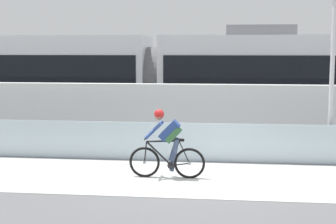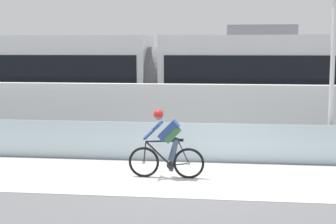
% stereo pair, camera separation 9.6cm
% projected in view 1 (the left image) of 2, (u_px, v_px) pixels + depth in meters
% --- Properties ---
extents(ground_plane, '(200.00, 200.00, 0.00)m').
position_uv_depth(ground_plane, '(195.00, 179.00, 11.59)').
color(ground_plane, slate).
extents(bike_path_deck, '(32.00, 3.20, 0.01)m').
position_uv_depth(bike_path_deck, '(195.00, 178.00, 11.59)').
color(bike_path_deck, silver).
rests_on(bike_path_deck, ground).
extents(glass_parapet, '(32.00, 0.05, 1.03)m').
position_uv_depth(glass_parapet, '(199.00, 142.00, 13.35)').
color(glass_parapet, silver).
rests_on(glass_parapet, ground).
extents(concrete_barrier_wall, '(32.00, 0.36, 1.94)m').
position_uv_depth(concrete_barrier_wall, '(202.00, 116.00, 15.07)').
color(concrete_barrier_wall, white).
rests_on(concrete_barrier_wall, ground).
extents(tram_rail_near, '(32.00, 0.08, 0.01)m').
position_uv_depth(tram_rail_near, '(205.00, 134.00, 17.64)').
color(tram_rail_near, '#595654').
rests_on(tram_rail_near, ground).
extents(tram_rail_far, '(32.00, 0.08, 0.01)m').
position_uv_depth(tram_rail_far, '(207.00, 128.00, 19.05)').
color(tram_rail_far, '#595654').
rests_on(tram_rail_far, ground).
extents(tram, '(22.56, 2.54, 3.81)m').
position_uv_depth(tram, '(154.00, 79.00, 18.33)').
color(tram, silver).
rests_on(tram, ground).
extents(cyclist_on_bike, '(1.77, 0.58, 1.61)m').
position_uv_depth(cyclist_on_bike, '(167.00, 145.00, 11.57)').
color(cyclist_on_bike, black).
rests_on(cyclist_on_bike, ground).
extents(lamp_post_antenna, '(0.28, 0.28, 5.20)m').
position_uv_depth(lamp_post_antenna, '(334.00, 37.00, 12.91)').
color(lamp_post_antenna, gray).
rests_on(lamp_post_antenna, ground).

